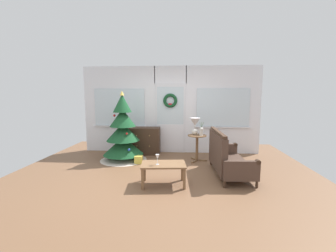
{
  "coord_description": "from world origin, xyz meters",
  "views": [
    {
      "loc": [
        0.47,
        -4.71,
        1.72
      ],
      "look_at": [
        0.05,
        0.55,
        1.0
      ],
      "focal_mm": 24.56,
      "sensor_mm": 36.0,
      "label": 1
    }
  ],
  "objects_px": {
    "settee_sofa": "(226,158)",
    "coffee_table": "(163,167)",
    "side_table": "(197,143)",
    "flower_vase": "(201,131)",
    "dresser_cabinet": "(144,141)",
    "gift_box": "(139,160)",
    "table_lamp": "(195,124)",
    "christmas_tree": "(123,136)",
    "wine_glass": "(157,157)"
  },
  "relations": [
    {
      "from": "christmas_tree",
      "to": "settee_sofa",
      "type": "bearing_deg",
      "value": -20.55
    },
    {
      "from": "dresser_cabinet",
      "to": "settee_sofa",
      "type": "bearing_deg",
      "value": -37.78
    },
    {
      "from": "dresser_cabinet",
      "to": "settee_sofa",
      "type": "distance_m",
      "value": 2.63
    },
    {
      "from": "table_lamp",
      "to": "christmas_tree",
      "type": "bearing_deg",
      "value": -177.5
    },
    {
      "from": "settee_sofa",
      "to": "flower_vase",
      "type": "distance_m",
      "value": 1.13
    },
    {
      "from": "christmas_tree",
      "to": "dresser_cabinet",
      "type": "bearing_deg",
      "value": 56.41
    },
    {
      "from": "table_lamp",
      "to": "flower_vase",
      "type": "distance_m",
      "value": 0.25
    },
    {
      "from": "settee_sofa",
      "to": "gift_box",
      "type": "bearing_deg",
      "value": 162.24
    },
    {
      "from": "gift_box",
      "to": "flower_vase",
      "type": "bearing_deg",
      "value": 9.68
    },
    {
      "from": "coffee_table",
      "to": "gift_box",
      "type": "height_order",
      "value": "coffee_table"
    },
    {
      "from": "gift_box",
      "to": "settee_sofa",
      "type": "bearing_deg",
      "value": -17.76
    },
    {
      "from": "coffee_table",
      "to": "flower_vase",
      "type": "bearing_deg",
      "value": 63.09
    },
    {
      "from": "wine_glass",
      "to": "dresser_cabinet",
      "type": "bearing_deg",
      "value": 106.15
    },
    {
      "from": "table_lamp",
      "to": "wine_glass",
      "type": "distance_m",
      "value": 1.97
    },
    {
      "from": "dresser_cabinet",
      "to": "table_lamp",
      "type": "relative_size",
      "value": 2.06
    },
    {
      "from": "dresser_cabinet",
      "to": "flower_vase",
      "type": "height_order",
      "value": "flower_vase"
    },
    {
      "from": "table_lamp",
      "to": "flower_vase",
      "type": "relative_size",
      "value": 1.26
    },
    {
      "from": "side_table",
      "to": "gift_box",
      "type": "relative_size",
      "value": 3.57
    },
    {
      "from": "gift_box",
      "to": "side_table",
      "type": "bearing_deg",
      "value": 12.56
    },
    {
      "from": "flower_vase",
      "to": "gift_box",
      "type": "distance_m",
      "value": 1.75
    },
    {
      "from": "coffee_table",
      "to": "table_lamp",
      "type": "bearing_deg",
      "value": 69.02
    },
    {
      "from": "dresser_cabinet",
      "to": "side_table",
      "type": "distance_m",
      "value": 1.63
    },
    {
      "from": "dresser_cabinet",
      "to": "flower_vase",
      "type": "xyz_separation_m",
      "value": [
        1.6,
        -0.68,
        0.41
      ]
    },
    {
      "from": "settee_sofa",
      "to": "coffee_table",
      "type": "bearing_deg",
      "value": -152.46
    },
    {
      "from": "table_lamp",
      "to": "gift_box",
      "type": "distance_m",
      "value": 1.7
    },
    {
      "from": "coffee_table",
      "to": "wine_glass",
      "type": "relative_size",
      "value": 4.56
    },
    {
      "from": "table_lamp",
      "to": "side_table",
      "type": "bearing_deg",
      "value": -33.69
    },
    {
      "from": "christmas_tree",
      "to": "coffee_table",
      "type": "bearing_deg",
      "value": -52.74
    },
    {
      "from": "settee_sofa",
      "to": "coffee_table",
      "type": "distance_m",
      "value": 1.45
    },
    {
      "from": "christmas_tree",
      "to": "flower_vase",
      "type": "relative_size",
      "value": 5.2
    },
    {
      "from": "settee_sofa",
      "to": "wine_glass",
      "type": "bearing_deg",
      "value": -152.03
    },
    {
      "from": "side_table",
      "to": "wine_glass",
      "type": "bearing_deg",
      "value": -115.33
    },
    {
      "from": "table_lamp",
      "to": "coffee_table",
      "type": "xyz_separation_m",
      "value": [
        -0.65,
        -1.7,
        -0.62
      ]
    },
    {
      "from": "dresser_cabinet",
      "to": "gift_box",
      "type": "height_order",
      "value": "dresser_cabinet"
    },
    {
      "from": "table_lamp",
      "to": "gift_box",
      "type": "relative_size",
      "value": 2.29
    },
    {
      "from": "side_table",
      "to": "coffee_table",
      "type": "bearing_deg",
      "value": -113.21
    },
    {
      "from": "dresser_cabinet",
      "to": "flower_vase",
      "type": "distance_m",
      "value": 1.79
    },
    {
      "from": "christmas_tree",
      "to": "settee_sofa",
      "type": "distance_m",
      "value": 2.7
    },
    {
      "from": "wine_glass",
      "to": "gift_box",
      "type": "relative_size",
      "value": 1.01
    },
    {
      "from": "christmas_tree",
      "to": "table_lamp",
      "type": "xyz_separation_m",
      "value": [
        1.88,
        0.08,
        0.32
      ]
    },
    {
      "from": "dresser_cabinet",
      "to": "wine_glass",
      "type": "height_order",
      "value": "dresser_cabinet"
    },
    {
      "from": "dresser_cabinet",
      "to": "table_lamp",
      "type": "xyz_separation_m",
      "value": [
        1.44,
        -0.58,
        0.58
      ]
    },
    {
      "from": "side_table",
      "to": "table_lamp",
      "type": "distance_m",
      "value": 0.49
    },
    {
      "from": "coffee_table",
      "to": "wine_glass",
      "type": "bearing_deg",
      "value": -147.06
    },
    {
      "from": "table_lamp",
      "to": "coffee_table",
      "type": "height_order",
      "value": "table_lamp"
    },
    {
      "from": "settee_sofa",
      "to": "gift_box",
      "type": "distance_m",
      "value": 2.17
    },
    {
      "from": "flower_vase",
      "to": "wine_glass",
      "type": "xyz_separation_m",
      "value": [
        -0.92,
        -1.67,
        -0.24
      ]
    },
    {
      "from": "side_table",
      "to": "flower_vase",
      "type": "relative_size",
      "value": 1.96
    },
    {
      "from": "side_table",
      "to": "settee_sofa",
      "type": "bearing_deg",
      "value": -59.63
    },
    {
      "from": "flower_vase",
      "to": "wine_glass",
      "type": "height_order",
      "value": "flower_vase"
    }
  ]
}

